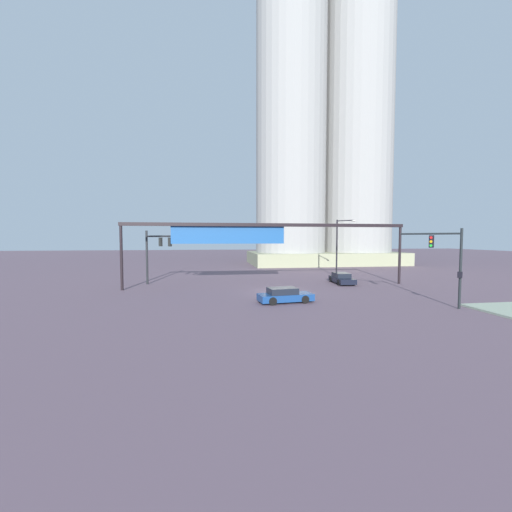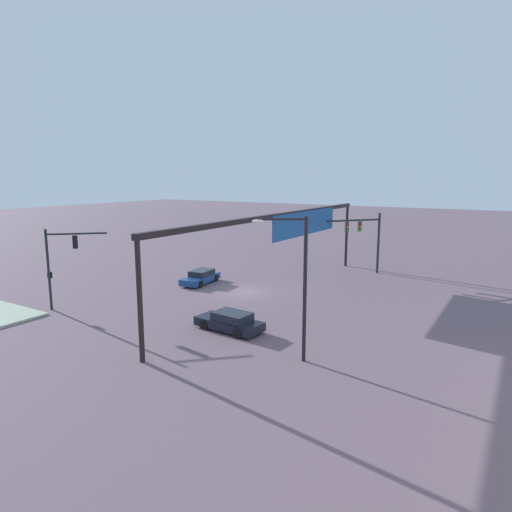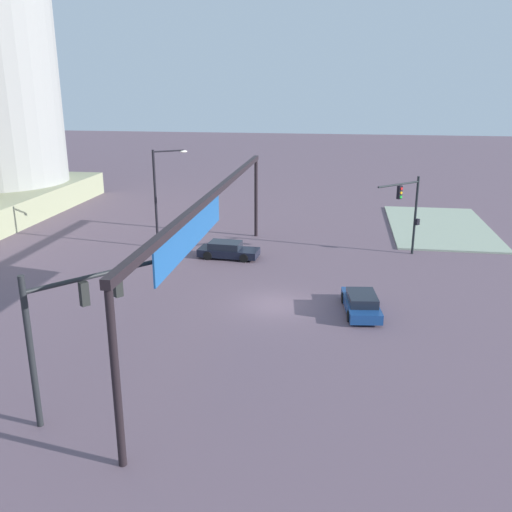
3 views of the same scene
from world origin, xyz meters
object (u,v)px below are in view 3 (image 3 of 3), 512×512
traffic_signal_opposite_side (67,316)px  streetlamp_curved_arm (159,191)px  traffic_signal_near_corner (409,205)px  sedan_car_waiting_far (361,303)px  sedan_car_approaching (228,250)px

traffic_signal_opposite_side → streetlamp_curved_arm: size_ratio=0.79×
traffic_signal_near_corner → sedan_car_waiting_far: (-11.54, 3.56, -3.29)m
sedan_car_approaching → sedan_car_waiting_far: same height
streetlamp_curved_arm → sedan_car_waiting_far: streetlamp_curved_arm is taller
traffic_signal_near_corner → streetlamp_curved_arm: (-0.45, 18.79, 0.62)m
traffic_signal_near_corner → streetlamp_curved_arm: size_ratio=0.78×
traffic_signal_near_corner → sedan_car_approaching: size_ratio=1.30×
traffic_signal_opposite_side → sedan_car_waiting_far: bearing=-4.4°
traffic_signal_near_corner → streetlamp_curved_arm: 18.80m
traffic_signal_opposite_side → sedan_car_waiting_far: size_ratio=1.33×
traffic_signal_opposite_side → sedan_car_waiting_far: 16.74m
traffic_signal_opposite_side → streetlamp_curved_arm: (22.85, 3.83, 0.42)m
traffic_signal_near_corner → traffic_signal_opposite_side: (-23.30, 14.95, 0.20)m
sedan_car_approaching → traffic_signal_near_corner: bearing=15.1°
sedan_car_waiting_far → traffic_signal_near_corner: bearing=-24.1°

